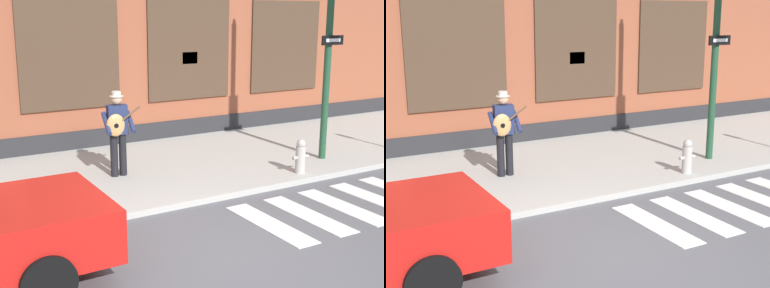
% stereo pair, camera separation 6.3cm
% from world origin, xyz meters
% --- Properties ---
extents(ground_plane, '(160.00, 160.00, 0.00)m').
position_xyz_m(ground_plane, '(0.00, 0.00, 0.00)').
color(ground_plane, '#56565B').
extents(sidewalk, '(28.00, 4.52, 0.11)m').
position_xyz_m(sidewalk, '(0.00, 4.18, 0.06)').
color(sidewalk, '#ADAAA3').
rests_on(sidewalk, ground).
extents(crosswalk, '(5.20, 1.90, 0.01)m').
position_xyz_m(crosswalk, '(3.71, 0.62, 0.01)').
color(crosswalk, silver).
rests_on(crosswalk, ground).
extents(busker, '(0.72, 0.58, 1.69)m').
position_xyz_m(busker, '(0.10, 3.90, 1.08)').
color(busker, black).
rests_on(busker, sidewalk).
extents(fire_hydrant, '(0.38, 0.20, 0.70)m').
position_xyz_m(fire_hydrant, '(3.37, 2.27, 0.46)').
color(fire_hydrant, '#B2ADA8').
rests_on(fire_hydrant, sidewalk).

